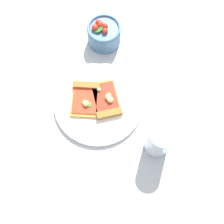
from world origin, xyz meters
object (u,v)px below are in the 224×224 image
(plate, at_px, (97,102))
(pizza_slice_near, at_px, (107,101))
(paper_napkin, at_px, (91,187))
(pizza_slice_far, at_px, (85,97))
(salad_bowl, at_px, (104,34))
(soda_glass, at_px, (159,141))

(plate, height_order, pizza_slice_near, pizza_slice_near)
(paper_napkin, bearing_deg, pizza_slice_far, -129.38)
(salad_bowl, distance_m, paper_napkin, 0.48)
(pizza_slice_near, bearing_deg, salad_bowl, -131.71)
(plate, relative_size, soda_glass, 2.13)
(pizza_slice_near, height_order, pizza_slice_far, same)
(plate, bearing_deg, paper_napkin, 42.72)
(pizza_slice_far, xyz_separation_m, soda_glass, (-0.05, 0.25, 0.04))
(pizza_slice_near, xyz_separation_m, paper_napkin, (0.21, 0.15, -0.02))
(pizza_slice_near, xyz_separation_m, pizza_slice_far, (0.04, -0.06, -0.00))
(pizza_slice_far, height_order, salad_bowl, salad_bowl)
(plate, height_order, pizza_slice_far, pizza_slice_far)
(plate, relative_size, pizza_slice_near, 1.90)
(soda_glass, xyz_separation_m, paper_napkin, (0.22, -0.05, -0.06))
(paper_napkin, bearing_deg, plate, -137.28)
(plate, bearing_deg, pizza_slice_far, -62.35)
(salad_bowl, height_order, paper_napkin, salad_bowl)
(plate, distance_m, pizza_slice_near, 0.03)
(plate, distance_m, salad_bowl, 0.23)
(pizza_slice_far, relative_size, paper_napkin, 1.01)
(salad_bowl, height_order, soda_glass, soda_glass)
(soda_glass, bearing_deg, pizza_slice_near, -86.83)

